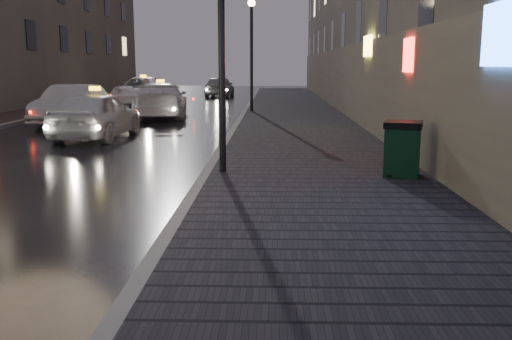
{
  "coord_description": "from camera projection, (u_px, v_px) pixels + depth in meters",
  "views": [
    {
      "loc": [
        2.91,
        -5.83,
        2.37
      ],
      "look_at": [
        2.66,
        2.4,
        0.85
      ],
      "focal_mm": 40.0,
      "sensor_mm": 36.0,
      "label": 1
    }
  ],
  "objects": [
    {
      "name": "lamp_far",
      "position": [
        252.0,
        41.0,
        27.18
      ],
      "size": [
        0.36,
        0.36,
        5.28
      ],
      "color": "black",
      "rests_on": "sidewalk"
    },
    {
      "name": "curb",
      "position": [
        243.0,
        114.0,
        26.83
      ],
      "size": [
        0.2,
        58.0,
        0.15
      ],
      "primitive_type": "cube",
      "color": "slate",
      "rests_on": "ground"
    },
    {
      "name": "sidewalk",
      "position": [
        294.0,
        114.0,
        26.76
      ],
      "size": [
        4.6,
        58.0,
        0.15
      ],
      "primitive_type": "cube",
      "color": "black",
      "rests_on": "ground"
    },
    {
      "name": "ground",
      "position": [
        7.0,
        284.0,
        6.25
      ],
      "size": [
        120.0,
        120.0,
        0.0
      ],
      "primitive_type": "plane",
      "color": "black",
      "rests_on": "ground"
    },
    {
      "name": "taxi_mid",
      "position": [
        161.0,
        100.0,
        25.68
      ],
      "size": [
        2.89,
        5.71,
        1.59
      ],
      "primitive_type": "imported",
      "rotation": [
        0.0,
        0.0,
        3.27
      ],
      "color": "white",
      "rests_on": "ground"
    },
    {
      "name": "building_far_c",
      "position": [
        62.0,
        24.0,
        43.99
      ],
      "size": [
        6.0,
        22.0,
        11.0
      ],
      "primitive_type": "cube",
      "color": "#6B6051",
      "rests_on": "ground"
    },
    {
      "name": "taxi_far",
      "position": [
        144.0,
        91.0,
        34.72
      ],
      "size": [
        3.01,
        6.01,
        1.63
      ],
      "primitive_type": "imported",
      "rotation": [
        0.0,
        0.0,
        -0.05
      ],
      "color": "white",
      "rests_on": "ground"
    },
    {
      "name": "trash_bin",
      "position": [
        402.0,
        148.0,
        11.47
      ],
      "size": [
        0.9,
        0.9,
        1.11
      ],
      "rotation": [
        0.0,
        0.0,
        -0.29
      ],
      "color": "black",
      "rests_on": "sidewalk"
    },
    {
      "name": "car_left_mid",
      "position": [
        72.0,
        105.0,
        22.81
      ],
      "size": [
        1.84,
        4.85,
        1.58
      ],
      "primitive_type": "imported",
      "rotation": [
        0.0,
        0.0,
        -0.03
      ],
      "color": "#A2A2AA",
      "rests_on": "ground"
    },
    {
      "name": "taxi_near",
      "position": [
        96.0,
        115.0,
        18.44
      ],
      "size": [
        2.11,
        4.67,
        1.56
      ],
      "primitive_type": "imported",
      "rotation": [
        0.0,
        0.0,
        3.08
      ],
      "color": "silver",
      "rests_on": "ground"
    },
    {
      "name": "car_far",
      "position": [
        220.0,
        87.0,
        42.63
      ],
      "size": [
        2.07,
        4.58,
        1.52
      ],
      "primitive_type": "imported",
      "rotation": [
        0.0,
        0.0,
        3.08
      ],
      "color": "gray",
      "rests_on": "ground"
    },
    {
      "name": "sidewalk_far",
      "position": [
        30.0,
        114.0,
        27.14
      ],
      "size": [
        2.4,
        58.0,
        0.15
      ],
      "primitive_type": "cube",
      "color": "black",
      "rests_on": "ground"
    },
    {
      "name": "curb_far",
      "position": [
        57.0,
        114.0,
        27.1
      ],
      "size": [
        0.2,
        58.0,
        0.15
      ],
      "primitive_type": "cube",
      "color": "slate",
      "rests_on": "ground"
    },
    {
      "name": "lamp_near",
      "position": [
        221.0,
        8.0,
        11.46
      ],
      "size": [
        0.36,
        0.36,
        5.28
      ],
      "color": "black",
      "rests_on": "sidewalk"
    }
  ]
}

